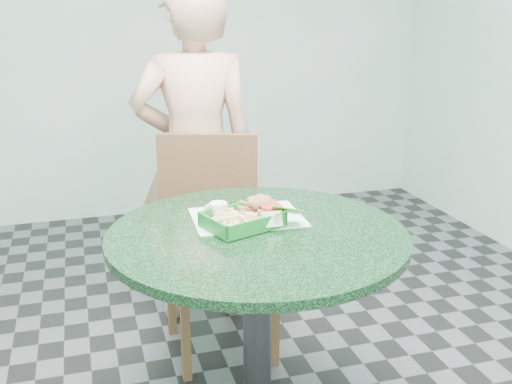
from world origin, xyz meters
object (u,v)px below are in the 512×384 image
object	(u,v)px
crab_sandwich	(266,213)
sauce_ramekin	(225,211)
food_basket	(243,228)
dining_chair	(214,229)
cafe_table	(257,285)
diner_person	(195,148)

from	to	relation	value
crab_sandwich	sauce_ramekin	world-z (taller)	crab_sandwich
food_basket	dining_chair	bearing A→B (deg)	86.30
cafe_table	diner_person	size ratio (longest dim) A/B	0.58
diner_person	cafe_table	bearing A→B (deg)	96.51
diner_person	food_basket	bearing A→B (deg)	94.27
diner_person	sauce_ramekin	world-z (taller)	diner_person
dining_chair	crab_sandwich	distance (m)	0.65
cafe_table	diner_person	bearing A→B (deg)	90.98
diner_person	food_basket	size ratio (longest dim) A/B	7.09
food_basket	crab_sandwich	size ratio (longest dim) A/B	1.88
sauce_ramekin	food_basket	bearing A→B (deg)	-67.42
cafe_table	dining_chair	size ratio (longest dim) A/B	1.03
cafe_table	sauce_ramekin	bearing A→B (deg)	117.83
food_basket	crab_sandwich	world-z (taller)	crab_sandwich
diner_person	food_basket	distance (m)	0.89
food_basket	crab_sandwich	distance (m)	0.09
food_basket	crab_sandwich	bearing A→B (deg)	15.82
crab_sandwich	sauce_ramekin	distance (m)	0.14
crab_sandwich	diner_person	bearing A→B (deg)	94.39
diner_person	sauce_ramekin	size ratio (longest dim) A/B	27.21
cafe_table	diner_person	distance (m)	0.97
diner_person	crab_sandwich	distance (m)	0.86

